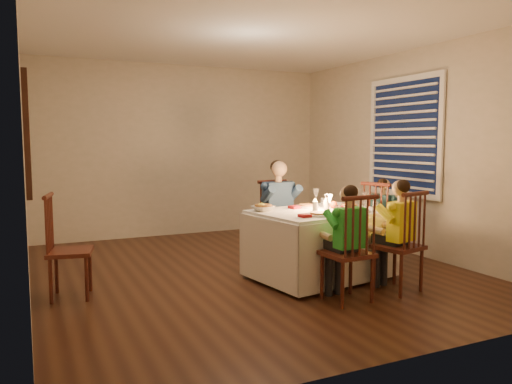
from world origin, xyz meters
name	(u,v)px	position (x,y,z in m)	size (l,w,h in m)	color
ground	(251,271)	(0.00, 0.00, 0.00)	(5.00, 5.00, 0.00)	black
wall_left	(24,157)	(-2.25, 0.00, 1.30)	(0.02, 5.00, 2.60)	beige
wall_right	(411,152)	(2.25, 0.00, 1.30)	(0.02, 5.00, 2.60)	beige
wall_back	(184,151)	(0.00, 2.50, 1.30)	(4.50, 0.02, 2.60)	beige
ceiling	(251,32)	(0.00, 0.00, 2.60)	(5.00, 5.00, 0.00)	white
dining_table	(320,230)	(0.55, -0.55, 0.51)	(1.53, 1.21, 0.69)	white
chair_adult	(279,262)	(0.46, 0.22, 0.00)	(0.40, 0.38, 0.98)	#3B1810
chair_near_left	(346,301)	(0.35, -1.32, 0.00)	(0.40, 0.38, 0.98)	#3B1810
chair_near_right	(397,291)	(0.98, -1.27, 0.00)	(0.40, 0.38, 0.98)	#3B1810
chair_end	(382,265)	(1.52, -0.39, 0.00)	(0.40, 0.38, 0.98)	#3B1810
chair_extra	(72,297)	(-1.90, -0.16, 0.00)	(0.40, 0.38, 0.97)	#3B1810
adult	(279,262)	(0.46, 0.22, 0.00)	(0.44, 0.40, 1.22)	navy
child_green	(346,301)	(0.35, -1.32, 0.00)	(0.35, 0.32, 1.06)	green
child_yellow	(397,291)	(0.98, -1.27, 0.00)	(0.36, 0.33, 1.08)	yellow
child_teal	(382,265)	(1.52, -0.39, 0.00)	(0.32, 0.30, 1.02)	#1B3B44
setting_adult	(307,206)	(0.55, -0.28, 0.73)	(0.26, 0.26, 0.02)	silver
setting_green	(319,215)	(0.34, -0.86, 0.73)	(0.26, 0.26, 0.02)	silver
setting_yellow	(358,211)	(0.84, -0.81, 0.73)	(0.26, 0.26, 0.02)	silver
setting_teal	(349,206)	(0.99, -0.45, 0.73)	(0.26, 0.26, 0.02)	silver
candle_left	(315,206)	(0.48, -0.56, 0.77)	(0.06, 0.06, 0.10)	silver
candle_right	(326,205)	(0.63, -0.54, 0.77)	(0.06, 0.06, 0.10)	silver
squash	(261,207)	(-0.04, -0.35, 0.76)	(0.09, 0.09, 0.09)	#F9F441
orange_fruit	(333,205)	(0.77, -0.46, 0.76)	(0.08, 0.08, 0.08)	#EF5814
serving_bowl	(263,208)	(-0.01, -0.34, 0.75)	(0.23, 0.23, 0.06)	silver
wall_mirror	(27,135)	(-2.22, 0.30, 1.50)	(0.06, 0.95, 1.15)	black
window_blinds	(403,137)	(2.21, 0.10, 1.50)	(0.07, 1.34, 1.54)	#0C1632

